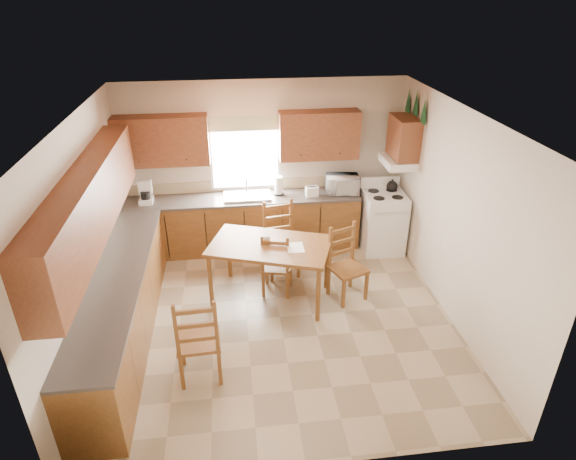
{
  "coord_description": "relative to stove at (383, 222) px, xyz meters",
  "views": [
    {
      "loc": [
        -0.53,
        -5.15,
        4.02
      ],
      "look_at": [
        0.15,
        0.3,
        1.15
      ],
      "focal_mm": 30.0,
      "sensor_mm": 36.0,
      "label": 1
    }
  ],
  "objects": [
    {
      "name": "pine_decal_a",
      "position": [
        0.33,
        -0.31,
        1.9
      ],
      "size": [
        0.22,
        0.22,
        0.36
      ],
      "primitive_type": "cone",
      "color": "#164625",
      "rests_on": "wall_right"
    },
    {
      "name": "wall_left",
      "position": [
        -4.13,
        -1.64,
        0.87
      ],
      "size": [
        4.5,
        4.5,
        0.0
      ],
      "primitive_type": "plane",
      "color": "beige",
      "rests_on": "floor"
    },
    {
      "name": "lower_cab_back",
      "position": [
        -2.25,
        0.31,
        -0.04
      ],
      "size": [
        3.75,
        0.6,
        0.88
      ],
      "primitive_type": "cube",
      "color": "brown",
      "rests_on": "floor"
    },
    {
      "name": "backsplash",
      "position": [
        -2.25,
        0.6,
        0.53
      ],
      "size": [
        3.75,
        0.01,
        0.18
      ],
      "primitive_type": "cube",
      "color": "tan",
      "rests_on": "counter_back"
    },
    {
      "name": "counter_left",
      "position": [
        -3.83,
        -1.79,
        0.42
      ],
      "size": [
        0.63,
        3.6,
        0.04
      ],
      "primitive_type": "cube",
      "color": "#433C38",
      "rests_on": "lower_cab_left"
    },
    {
      "name": "coffeemaker",
      "position": [
        -3.75,
        0.28,
        0.59
      ],
      "size": [
        0.19,
        0.23,
        0.31
      ],
      "primitive_type": "cube",
      "rotation": [
        0.0,
        0.0,
        0.05
      ],
      "color": "white",
      "rests_on": "counter_back"
    },
    {
      "name": "chair_near_right",
      "position": [
        -1.85,
        -1.03,
        0.0
      ],
      "size": [
        0.49,
        0.47,
        0.97
      ],
      "primitive_type": "cube",
      "rotation": [
        0.0,
        0.0,
        2.9
      ],
      "color": "brown",
      "rests_on": "floor"
    },
    {
      "name": "upper_cab_stove",
      "position": [
        0.2,
        0.01,
        1.42
      ],
      "size": [
        0.33,
        0.62,
        0.62
      ],
      "primitive_type": "cube",
      "color": "brown",
      "rests_on": "wall_right"
    },
    {
      "name": "upper_cab_left",
      "position": [
        -3.96,
        -1.79,
        1.37
      ],
      "size": [
        0.33,
        3.6,
        0.75
      ],
      "primitive_type": "cube",
      "color": "brown",
      "rests_on": "wall_left"
    },
    {
      "name": "chair_far_right",
      "position": [
        -0.88,
        -1.29,
        0.05
      ],
      "size": [
        0.58,
        0.56,
        1.07
      ],
      "primitive_type": "cube",
      "rotation": [
        0.0,
        0.0,
        0.39
      ],
      "color": "brown",
      "rests_on": "floor"
    },
    {
      "name": "upper_cab_back_left",
      "position": [
        -3.43,
        0.45,
        1.37
      ],
      "size": [
        1.41,
        0.33,
        0.75
      ],
      "primitive_type": "cube",
      "color": "brown",
      "rests_on": "wall_back"
    },
    {
      "name": "lower_cab_left",
      "position": [
        -3.83,
        -1.79,
        -0.04
      ],
      "size": [
        0.6,
        3.6,
        0.88
      ],
      "primitive_type": "cube",
      "color": "brown",
      "rests_on": "floor"
    },
    {
      "name": "upper_cab_back_right",
      "position": [
        -1.02,
        0.45,
        1.37
      ],
      "size": [
        1.25,
        0.33,
        0.75
      ],
      "primitive_type": "cube",
      "color": "brown",
      "rests_on": "wall_back"
    },
    {
      "name": "sink_basin",
      "position": [
        -2.18,
        0.31,
        0.46
      ],
      "size": [
        0.75,
        0.45,
        0.04
      ],
      "primitive_type": "cube",
      "color": "silver",
      "rests_on": "counter_back"
    },
    {
      "name": "floor",
      "position": [
        -1.88,
        -1.64,
        -0.48
      ],
      "size": [
        4.5,
        4.5,
        0.0
      ],
      "primitive_type": "plane",
      "color": "gray",
      "rests_on": "ground"
    },
    {
      "name": "range_hood",
      "position": [
        0.15,
        0.01,
        1.04
      ],
      "size": [
        0.44,
        0.62,
        0.12
      ],
      "primitive_type": "cube",
      "color": "white",
      "rests_on": "wall_right"
    },
    {
      "name": "pine_decal_b",
      "position": [
        0.33,
        0.01,
        1.94
      ],
      "size": [
        0.22,
        0.22,
        0.36
      ],
      "primitive_type": "cone",
      "color": "#164625",
      "rests_on": "wall_right"
    },
    {
      "name": "pine_decal_c",
      "position": [
        0.33,
        0.33,
        1.9
      ],
      "size": [
        0.22,
        0.22,
        0.36
      ],
      "primitive_type": "cone",
      "color": "#164625",
      "rests_on": "wall_right"
    },
    {
      "name": "table_paper",
      "position": [
        -1.62,
        -1.29,
        0.37
      ],
      "size": [
        0.22,
        0.29,
        0.0
      ],
      "primitive_type": "cube",
      "rotation": [
        0.0,
        0.0,
        -0.01
      ],
      "color": "white",
      "rests_on": "dining_table"
    },
    {
      "name": "microwave",
      "position": [
        -0.64,
        0.31,
        0.58
      ],
      "size": [
        0.52,
        0.4,
        0.29
      ],
      "primitive_type": "imported",
      "rotation": [
        0.0,
        0.0,
        -0.11
      ],
      "color": "white",
      "rests_on": "counter_back"
    },
    {
      "name": "wall_back",
      "position": [
        -1.88,
        0.61,
        0.87
      ],
      "size": [
        4.5,
        4.5,
        0.0
      ],
      "primitive_type": "plane",
      "color": "beige",
      "rests_on": "floor"
    },
    {
      "name": "table_card",
      "position": [
        -1.99,
        -1.13,
        0.42
      ],
      "size": [
        0.08,
        0.02,
        0.11
      ],
      "primitive_type": "cube",
      "rotation": [
        0.0,
        0.0,
        -0.03
      ],
      "color": "white",
      "rests_on": "dining_table"
    },
    {
      "name": "window_valance",
      "position": [
        -2.18,
        0.55,
        1.57
      ],
      "size": [
        1.19,
        0.01,
        0.24
      ],
      "primitive_type": "cube",
      "color": "#587840",
      "rests_on": "wall_back"
    },
    {
      "name": "ceiling",
      "position": [
        -1.88,
        -1.64,
        2.22
      ],
      "size": [
        4.5,
        4.5,
        0.0
      ],
      "primitive_type": "plane",
      "color": "brown",
      "rests_on": "floor"
    },
    {
      "name": "stove",
      "position": [
        0.0,
        0.0,
        0.0
      ],
      "size": [
        0.67,
        0.69,
        0.97
      ],
      "primitive_type": "cube",
      "rotation": [
        0.0,
        0.0,
        -0.03
      ],
      "color": "white",
      "rests_on": "floor"
    },
    {
      "name": "window_frame",
      "position": [
        -2.18,
        0.58,
        1.07
      ],
      "size": [
        1.13,
        0.02,
        1.18
      ],
      "primitive_type": "cube",
      "color": "white",
      "rests_on": "wall_back"
    },
    {
      "name": "wall_right",
      "position": [
        0.37,
        -1.64,
        0.87
      ],
      "size": [
        4.5,
        4.5,
        0.0
      ],
      "primitive_type": "plane",
      "color": "beige",
      "rests_on": "floor"
    },
    {
      "name": "counter_back",
      "position": [
        -2.25,
        0.31,
        0.42
      ],
      "size": [
        3.75,
        0.63,
        0.04
      ],
      "primitive_type": "cube",
      "color": "#433C38",
      "rests_on": "lower_cab_back"
    },
    {
      "name": "dining_table",
      "position": [
        -1.95,
        -1.16,
        -0.06
      ],
      "size": [
        1.8,
        1.39,
        0.85
      ],
      "primitive_type": "cube",
      "rotation": [
        0.0,
        0.0,
        -0.34
      ],
      "color": "brown",
      "rests_on": "floor"
    },
    {
      "name": "toaster",
      "position": [
        -1.15,
        0.22,
        0.52
      ],
      "size": [
        0.21,
        0.15,
        0.16
      ],
      "primitive_type": "cube",
      "rotation": [
        0.0,
        0.0,
        0.12
      ],
      "color": "white",
      "rests_on": "counter_back"
    },
    {
      "name": "window_pane",
      "position": [
        -2.18,
        0.58,
        1.07
      ],
      "size": [
        1.05,
        0.01,
        1.1
      ],
      "primitive_type": "cube",
      "color": "white",
      "rests_on": "wall_back"
    },
    {
      "name": "wall_front",
      "position": [
        -1.88,
        -3.89,
        0.87
      ],
      "size": [
        4.5,
        4.5,
        0.0
      ],
      "primitive_type": "plane",
      "color": "beige",
      "rests_on": "floor"
    },
    {
      "name": "chair_near_left",
      "position": [
        -2.88,
        -2.57,
        0.08
      ],
      "size": [
        0.49,
        0.47,
        1.12
      ],
      "primitive_type": "cube",
      "rotation": [
        0.0,
        0.0,
        3.19
      ],
      "color": "brown",
      "rests_on": "floor"
    },
    {
      "name": "paper_towel",
      "position": [
        -1.67,
        0.36,
        0.59
      ],
      "size": [
        0.17,
        0.17,
        0.31
      ],
      "primitive_type": "cylinder",
      "rotation": [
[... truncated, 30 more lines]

